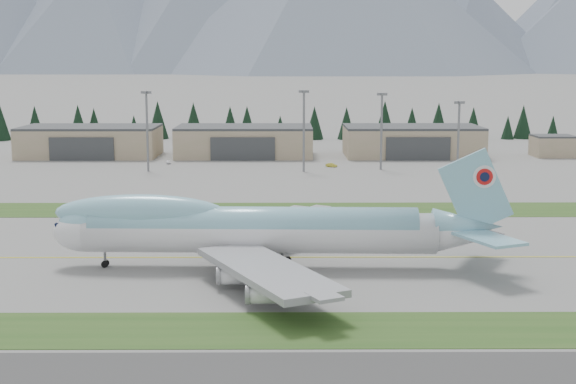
{
  "coord_description": "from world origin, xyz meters",
  "views": [
    {
      "loc": [
        -0.99,
        -135.54,
        33.78
      ],
      "look_at": [
        -0.15,
        21.52,
        8.0
      ],
      "focal_mm": 50.0,
      "sensor_mm": 36.0,
      "label": 1
    }
  ],
  "objects_px": {
    "hangar_left": "(91,141)",
    "service_vehicle_a": "(168,164)",
    "hangar_center": "(245,141)",
    "boeing_747_freighter": "(255,229)",
    "service_vehicle_b": "(331,167)",
    "hangar_right": "(412,141)",
    "service_vehicle_c": "(487,160)"
  },
  "relations": [
    {
      "from": "service_vehicle_a",
      "to": "service_vehicle_b",
      "type": "relative_size",
      "value": 0.93
    },
    {
      "from": "boeing_747_freighter",
      "to": "service_vehicle_b",
      "type": "distance_m",
      "value": 128.74
    },
    {
      "from": "hangar_left",
      "to": "service_vehicle_a",
      "type": "distance_m",
      "value": 37.85
    },
    {
      "from": "boeing_747_freighter",
      "to": "service_vehicle_b",
      "type": "bearing_deg",
      "value": 82.9
    },
    {
      "from": "hangar_left",
      "to": "hangar_center",
      "type": "xyz_separation_m",
      "value": [
        55.0,
        0.0,
        0.0
      ]
    },
    {
      "from": "hangar_left",
      "to": "hangar_center",
      "type": "height_order",
      "value": "same"
    },
    {
      "from": "service_vehicle_a",
      "to": "service_vehicle_c",
      "type": "distance_m",
      "value": 109.11
    },
    {
      "from": "hangar_left",
      "to": "service_vehicle_a",
      "type": "height_order",
      "value": "hangar_left"
    },
    {
      "from": "hangar_right",
      "to": "service_vehicle_c",
      "type": "bearing_deg",
      "value": -24.77
    },
    {
      "from": "hangar_right",
      "to": "service_vehicle_a",
      "type": "relative_size",
      "value": 13.6
    },
    {
      "from": "boeing_747_freighter",
      "to": "hangar_right",
      "type": "distance_m",
      "value": 165.03
    },
    {
      "from": "hangar_left",
      "to": "hangar_right",
      "type": "relative_size",
      "value": 1.0
    },
    {
      "from": "hangar_right",
      "to": "hangar_left",
      "type": "bearing_deg",
      "value": 180.0
    },
    {
      "from": "boeing_747_freighter",
      "to": "hangar_center",
      "type": "xyz_separation_m",
      "value": [
        -9.3,
        157.05,
        -1.22
      ]
    },
    {
      "from": "boeing_747_freighter",
      "to": "service_vehicle_c",
      "type": "height_order",
      "value": "boeing_747_freighter"
    },
    {
      "from": "hangar_right",
      "to": "service_vehicle_b",
      "type": "height_order",
      "value": "hangar_right"
    },
    {
      "from": "hangar_left",
      "to": "service_vehicle_a",
      "type": "xyz_separation_m",
      "value": [
        30.7,
        -21.48,
        -5.39
      ]
    },
    {
      "from": "hangar_left",
      "to": "service_vehicle_a",
      "type": "relative_size",
      "value": 13.6
    },
    {
      "from": "boeing_747_freighter",
      "to": "service_vehicle_a",
      "type": "relative_size",
      "value": 21.43
    },
    {
      "from": "service_vehicle_b",
      "to": "service_vehicle_c",
      "type": "xyz_separation_m",
      "value": [
        54.98,
        18.83,
        0.0
      ]
    },
    {
      "from": "hangar_right",
      "to": "service_vehicle_b",
      "type": "xyz_separation_m",
      "value": [
        -30.66,
        -30.05,
        -5.39
      ]
    },
    {
      "from": "service_vehicle_b",
      "to": "hangar_center",
      "type": "bearing_deg",
      "value": 78.55
    },
    {
      "from": "boeing_747_freighter",
      "to": "service_vehicle_a",
      "type": "height_order",
      "value": "boeing_747_freighter"
    },
    {
      "from": "hangar_center",
      "to": "service_vehicle_b",
      "type": "distance_m",
      "value": 42.34
    },
    {
      "from": "hangar_left",
      "to": "hangar_right",
      "type": "distance_m",
      "value": 115.0
    },
    {
      "from": "boeing_747_freighter",
      "to": "hangar_left",
      "type": "height_order",
      "value": "boeing_747_freighter"
    },
    {
      "from": "hangar_left",
      "to": "service_vehicle_c",
      "type": "xyz_separation_m",
      "value": [
        139.32,
        -11.22,
        -5.39
      ]
    },
    {
      "from": "service_vehicle_b",
      "to": "service_vehicle_c",
      "type": "bearing_deg",
      "value": -36.86
    },
    {
      "from": "service_vehicle_b",
      "to": "boeing_747_freighter",
      "type": "bearing_deg",
      "value": -154.73
    },
    {
      "from": "hangar_right",
      "to": "service_vehicle_b",
      "type": "distance_m",
      "value": 43.27
    },
    {
      "from": "service_vehicle_a",
      "to": "service_vehicle_c",
      "type": "bearing_deg",
      "value": -7.09
    },
    {
      "from": "hangar_right",
      "to": "service_vehicle_a",
      "type": "height_order",
      "value": "hangar_right"
    }
  ]
}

